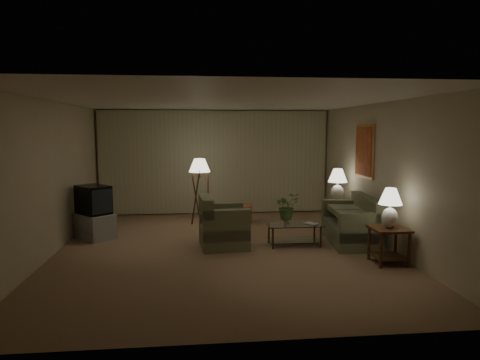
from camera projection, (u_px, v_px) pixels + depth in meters
name	position (u px, v px, depth m)	size (l,w,h in m)	color
ground	(223.00, 249.00, 7.89)	(7.00, 7.00, 0.00)	olive
room_shell	(219.00, 150.00, 9.18)	(6.04, 7.02, 2.72)	#BCAE90
sofa	(350.00, 224.00, 8.32)	(1.76, 1.10, 0.72)	#6C6F4E
armchair	(224.00, 227.00, 8.03)	(1.04, 1.00, 0.76)	#6C6F4E
side_table_near	(389.00, 239.00, 7.00)	(0.57, 0.57, 0.60)	#3A210F
side_table_far	(337.00, 211.00, 9.57)	(0.45, 0.38, 0.60)	#3A210F
table_lamp_near	(390.00, 204.00, 6.93)	(0.38, 0.38, 0.65)	white
table_lamp_far	(338.00, 182.00, 9.49)	(0.42, 0.42, 0.73)	white
coffee_table	(294.00, 231.00, 8.11)	(1.05, 0.57, 0.41)	silver
tv_cabinet	(94.00, 226.00, 8.68)	(0.96, 0.98, 0.50)	#A9A9AB
crt_tv	(93.00, 200.00, 8.62)	(0.80, 0.82, 0.57)	black
floor_lamp	(200.00, 190.00, 9.99)	(0.49, 0.49, 1.52)	#3A210F
ottoman	(239.00, 214.00, 10.08)	(0.64, 0.64, 0.43)	#9F6035
vase	(287.00, 221.00, 8.07)	(0.13, 0.13, 0.14)	silver
flowers	(287.00, 204.00, 8.04)	(0.45, 0.39, 0.50)	#457634
book	(309.00, 224.00, 8.02)	(0.18, 0.24, 0.02)	olive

